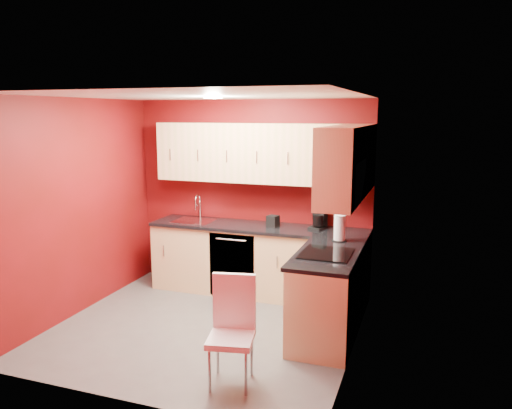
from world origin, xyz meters
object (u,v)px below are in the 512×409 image
Objects in this scene: napkin_holder at (273,221)px; paper_towel at (340,228)px; dining_chair at (231,333)px; microwave at (340,182)px; coffee_maker at (318,218)px; sink at (195,218)px.

napkin_holder is 1.02m from paper_towel.
paper_towel is 1.94m from dining_chair.
paper_towel is at bearing -25.27° from napkin_holder.
napkin_holder is at bearing 134.69° from microwave.
coffee_maker is at bearing 125.75° from paper_towel.
paper_towel is 0.31× the size of dining_chair.
paper_towel is (2.01, -0.42, 0.11)m from sink.
sink is at bearing -159.26° from coffee_maker.
napkin_holder is at bearing 154.73° from paper_towel.
microwave is 0.80× the size of dining_chair.
coffee_maker is at bearing 6.38° from napkin_holder.
napkin_holder is at bearing 0.47° from sink.
coffee_maker is 0.57m from napkin_holder.
paper_towel is at bearing 59.36° from dining_chair.
paper_towel reaches higher than coffee_maker.
sink is 3.68× the size of napkin_holder.
napkin_holder is (-1.00, 1.01, -0.68)m from microwave.
microwave reaches higher than sink.
dining_chair is at bearing -57.16° from sink.
sink is at bearing 111.48° from dining_chair.
dining_chair is at bearing -109.28° from paper_towel.
napkin_holder is 0.48× the size of paper_towel.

